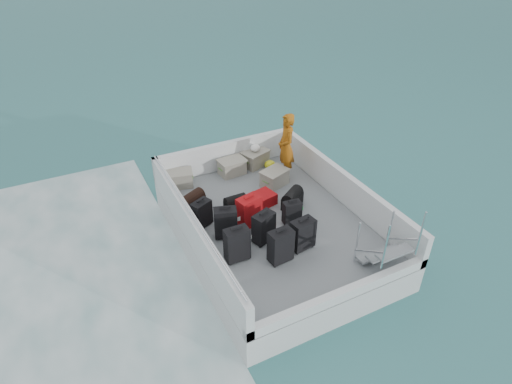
# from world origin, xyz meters

# --- Properties ---
(ground) EXTENTS (160.00, 160.00, 0.00)m
(ground) POSITION_xyz_m (0.00, 0.00, 0.00)
(ground) COLOR #1C625F
(ground) RESTS_ON ground
(wake_foam) EXTENTS (10.00, 10.00, 0.00)m
(wake_foam) POSITION_xyz_m (-4.80, 0.00, 0.00)
(wake_foam) COLOR white
(wake_foam) RESTS_ON ground
(ferry_hull) EXTENTS (3.60, 5.00, 0.60)m
(ferry_hull) POSITION_xyz_m (0.00, 0.00, 0.30)
(ferry_hull) COLOR silver
(ferry_hull) RESTS_ON ground
(deck) EXTENTS (3.30, 4.70, 0.02)m
(deck) POSITION_xyz_m (0.00, 0.00, 0.61)
(deck) COLOR gray
(deck) RESTS_ON ferry_hull
(deck_fittings) EXTENTS (3.60, 5.00, 0.90)m
(deck_fittings) POSITION_xyz_m (0.35, -0.32, 0.99)
(deck_fittings) COLOR silver
(deck_fittings) RESTS_ON deck
(suitcase_0) EXTENTS (0.45, 0.26, 0.68)m
(suitcase_0) POSITION_xyz_m (-1.15, -0.77, 0.96)
(suitcase_0) COLOR black
(suitcase_0) RESTS_ON deck
(suitcase_1) EXTENTS (0.50, 0.38, 0.66)m
(suitcase_1) POSITION_xyz_m (-1.08, -0.07, 0.95)
(suitcase_1) COLOR black
(suitcase_1) RESTS_ON deck
(suitcase_2) EXTENTS (0.46, 0.38, 0.57)m
(suitcase_2) POSITION_xyz_m (-1.36, 0.48, 0.91)
(suitcase_2) COLOR black
(suitcase_2) RESTS_ON deck
(suitcase_3) EXTENTS (0.46, 0.29, 0.67)m
(suitcase_3) POSITION_xyz_m (-0.46, -1.15, 0.95)
(suitcase_3) COLOR black
(suitcase_3) RESTS_ON deck
(suitcase_4) EXTENTS (0.49, 0.38, 0.63)m
(suitcase_4) POSITION_xyz_m (-0.48, -0.52, 0.94)
(suitcase_4) COLOR black
(suitcase_4) RESTS_ON deck
(suitcase_5) EXTENTS (0.53, 0.39, 0.66)m
(suitcase_5) POSITION_xyz_m (-0.51, 0.06, 0.95)
(suitcase_5) COLOR #9E0D0C
(suitcase_5) RESTS_ON deck
(suitcase_6) EXTENTS (0.48, 0.33, 0.63)m
(suitcase_6) POSITION_xyz_m (0.08, -1.02, 0.93)
(suitcase_6) COLOR black
(suitcase_6) RESTS_ON deck
(suitcase_7) EXTENTS (0.39, 0.26, 0.51)m
(suitcase_7) POSITION_xyz_m (0.30, -0.28, 0.88)
(suitcase_7) COLOR black
(suitcase_7) RESTS_ON deck
(suitcase_8) EXTENTS (0.72, 0.55, 0.26)m
(suitcase_8) POSITION_xyz_m (0.02, 0.59, 0.75)
(suitcase_8) COLOR #9E0D0C
(suitcase_8) RESTS_ON deck
(duffel_0) EXTENTS (0.64, 0.53, 0.32)m
(duffel_0) POSITION_xyz_m (-1.36, 1.09, 0.78)
(duffel_0) COLOR black
(duffel_0) RESTS_ON deck
(duffel_1) EXTENTS (0.46, 0.31, 0.32)m
(duffel_1) POSITION_xyz_m (-0.57, 0.58, 0.78)
(duffel_1) COLOR black
(duffel_1) RESTS_ON deck
(duffel_2) EXTENTS (0.60, 0.54, 0.32)m
(duffel_2) POSITION_xyz_m (0.62, 0.23, 0.78)
(duffel_2) COLOR black
(duffel_2) RESTS_ON deck
(crate_0) EXTENTS (0.65, 0.52, 0.35)m
(crate_0) POSITION_xyz_m (-1.29, 2.14, 0.79)
(crate_0) COLOR gray
(crate_0) RESTS_ON deck
(crate_1) EXTENTS (0.63, 0.47, 0.36)m
(crate_1) POSITION_xyz_m (0.02, 2.08, 0.80)
(crate_1) COLOR gray
(crate_1) RESTS_ON deck
(crate_2) EXTENTS (0.72, 0.60, 0.37)m
(crate_2) POSITION_xyz_m (0.71, 2.20, 0.81)
(crate_2) COLOR gray
(crate_2) RESTS_ON deck
(crate_3) EXTENTS (0.69, 0.58, 0.36)m
(crate_3) POSITION_xyz_m (0.69, 1.17, 0.80)
(crate_3) COLOR gray
(crate_3) RESTS_ON deck
(yellow_bag) EXTENTS (0.28, 0.26, 0.22)m
(yellow_bag) POSITION_xyz_m (0.96, 1.88, 0.73)
(yellow_bag) COLOR #D1CE17
(yellow_bag) RESTS_ON deck
(white_bag) EXTENTS (0.24, 0.24, 0.18)m
(white_bag) POSITION_xyz_m (0.71, 2.20, 1.08)
(white_bag) COLOR white
(white_bag) RESTS_ON crate_2
(passenger) EXTENTS (0.51, 0.66, 1.61)m
(passenger) POSITION_xyz_m (1.11, 1.40, 1.42)
(passenger) COLOR orange
(passenger) RESTS_ON deck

